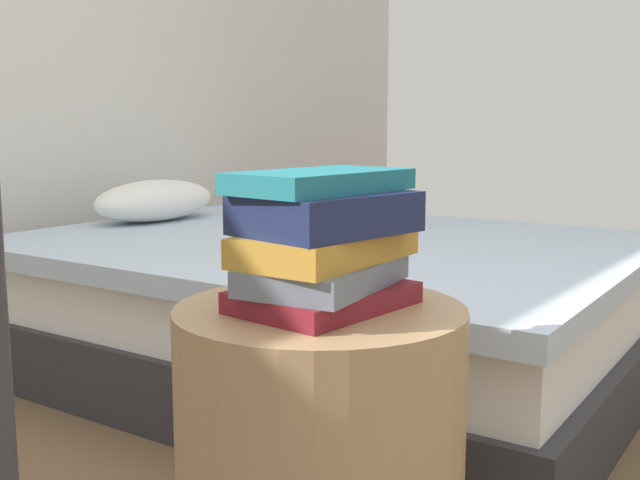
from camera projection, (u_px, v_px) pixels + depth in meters
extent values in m
cube|color=#2D2D33|center=(326.00, 339.00, 2.59)|extent=(1.57, 2.05, 0.22)
cube|color=white|center=(327.00, 282.00, 2.56)|extent=(1.51, 1.97, 0.18)
cube|color=silver|center=(327.00, 247.00, 2.54)|extent=(1.60, 2.01, 0.06)
ellipsoid|color=white|center=(155.00, 200.00, 2.96)|extent=(0.57, 0.30, 0.16)
cylinder|color=tan|center=(320.00, 472.00, 1.24)|extent=(0.46, 0.46, 0.55)
cube|color=maroon|center=(325.00, 297.00, 1.19)|extent=(0.28, 0.21, 0.03)
cube|color=slate|center=(322.00, 275.00, 1.18)|extent=(0.29, 0.21, 0.04)
cube|color=#B7842D|center=(326.00, 246.00, 1.19)|extent=(0.30, 0.17, 0.05)
cube|color=#19234C|center=(327.00, 213.00, 1.17)|extent=(0.28, 0.23, 0.06)
cube|color=#1E727F|center=(320.00, 181.00, 1.18)|extent=(0.30, 0.18, 0.03)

